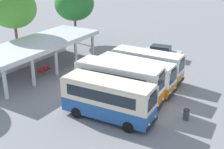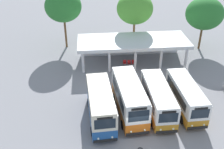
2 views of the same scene
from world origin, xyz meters
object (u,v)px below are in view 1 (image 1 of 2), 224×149
at_px(city_bus_fourth_amber, 147,64).
at_px(waiting_chair_middle_seat, 48,68).
at_px(city_bus_second_in_row, 119,82).
at_px(city_bus_middle_cream, 135,74).
at_px(waiting_chair_end_by_column, 40,71).
at_px(parked_car_flank, 162,52).
at_px(litter_bin_apron, 186,115).
at_px(waiting_chair_second_from_end, 45,70).
at_px(city_bus_nearest_orange, 108,98).

relative_size(city_bus_fourth_amber, waiting_chair_middle_seat, 8.68).
distance_m(city_bus_second_in_row, city_bus_fourth_amber, 6.00).
xyz_separation_m(city_bus_middle_cream, city_bus_fourth_amber, (3.00, 0.14, -0.01)).
bearing_deg(city_bus_fourth_amber, waiting_chair_end_by_column, 116.25).
distance_m(parked_car_flank, litter_bin_apron, 15.02).
distance_m(city_bus_middle_cream, litter_bin_apron, 6.89).
distance_m(city_bus_second_in_row, waiting_chair_second_from_end, 10.44).
relative_size(city_bus_middle_cream, waiting_chair_second_from_end, 8.99).
height_order(waiting_chair_second_from_end, litter_bin_apron, litter_bin_apron).
bearing_deg(city_bus_fourth_amber, litter_bin_apron, -133.49).
xyz_separation_m(parked_car_flank, waiting_chair_end_by_column, (-12.14, 8.98, -0.31)).
relative_size(city_bus_middle_cream, waiting_chair_middle_seat, 8.99).
bearing_deg(waiting_chair_middle_seat, city_bus_middle_cream, -85.24).
xyz_separation_m(waiting_chair_middle_seat, litter_bin_apron, (-2.07, -16.41, -0.07)).
height_order(waiting_chair_end_by_column, litter_bin_apron, litter_bin_apron).
height_order(city_bus_second_in_row, waiting_chair_middle_seat, city_bus_second_in_row).
bearing_deg(waiting_chair_middle_seat, parked_car_flank, -39.13).
bearing_deg(waiting_chair_end_by_column, waiting_chair_second_from_end, -11.73).
distance_m(city_bus_fourth_amber, waiting_chair_end_by_column, 11.50).
distance_m(city_bus_fourth_amber, parked_car_flank, 7.25).
relative_size(city_bus_nearest_orange, waiting_chair_middle_seat, 8.89).
xyz_separation_m(city_bus_nearest_orange, litter_bin_apron, (3.06, -5.41, -1.38)).
relative_size(city_bus_second_in_row, parked_car_flank, 1.64).
bearing_deg(city_bus_second_in_row, city_bus_fourth_amber, 0.94).
bearing_deg(city_bus_nearest_orange, waiting_chair_middle_seat, 64.99).
relative_size(city_bus_nearest_orange, parked_car_flank, 1.60).
xyz_separation_m(city_bus_second_in_row, litter_bin_apron, (0.07, -6.14, -1.51)).
height_order(city_bus_nearest_orange, city_bus_middle_cream, city_bus_nearest_orange).
height_order(waiting_chair_middle_seat, litter_bin_apron, litter_bin_apron).
xyz_separation_m(city_bus_nearest_orange, waiting_chair_second_from_end, (4.53, 10.96, -1.31)).
distance_m(waiting_chair_second_from_end, waiting_chair_middle_seat, 0.60).
xyz_separation_m(city_bus_second_in_row, city_bus_middle_cream, (2.99, -0.04, -0.26)).
distance_m(city_bus_middle_cream, waiting_chair_second_from_end, 10.44).
distance_m(waiting_chair_second_from_end, litter_bin_apron, 16.44).
distance_m(city_bus_fourth_amber, waiting_chair_second_from_end, 11.13).
distance_m(waiting_chair_end_by_column, waiting_chair_middle_seat, 1.21).
height_order(parked_car_flank, litter_bin_apron, parked_car_flank).
xyz_separation_m(city_bus_fourth_amber, waiting_chair_middle_seat, (-3.85, 10.17, -1.16)).
bearing_deg(litter_bin_apron, waiting_chair_end_by_column, 87.00).
height_order(city_bus_second_in_row, city_bus_middle_cream, city_bus_second_in_row).
distance_m(city_bus_second_in_row, waiting_chair_end_by_column, 10.50).
bearing_deg(waiting_chair_end_by_column, city_bus_second_in_row, -95.14).
height_order(parked_car_flank, waiting_chair_middle_seat, parked_car_flank).
bearing_deg(waiting_chair_second_from_end, city_bus_middle_cream, -81.90).
xyz_separation_m(city_bus_nearest_orange, city_bus_middle_cream, (5.99, 0.69, -0.13)).
relative_size(city_bus_second_in_row, city_bus_middle_cream, 1.02).
xyz_separation_m(city_bus_fourth_amber, waiting_chair_end_by_column, (-5.06, 10.26, -1.16)).
bearing_deg(waiting_chair_second_from_end, city_bus_second_in_row, -98.53).
xyz_separation_m(city_bus_middle_cream, waiting_chair_middle_seat, (-0.86, 10.31, -1.18)).
bearing_deg(city_bus_fourth_amber, city_bus_nearest_orange, -174.73).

